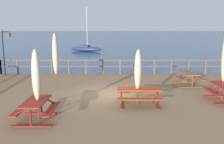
# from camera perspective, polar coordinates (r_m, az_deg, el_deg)

# --- Properties ---
(ground_plane) EXTENTS (600.00, 600.00, 0.00)m
(ground_plane) POSITION_cam_1_polar(r_m,az_deg,el_deg) (12.82, -0.01, -8.53)
(ground_plane) COLOR navy
(wooden_deck) EXTENTS (16.83, 11.25, 0.78)m
(wooden_deck) POSITION_cam_1_polar(r_m,az_deg,el_deg) (12.70, -0.01, -6.87)
(wooden_deck) COLOR #846647
(wooden_deck) RESTS_ON ground
(railing_waterside_far) EXTENTS (16.63, 0.10, 1.09)m
(railing_waterside_far) POSITION_cam_1_polar(r_m,az_deg,el_deg) (17.80, 0.05, 1.83)
(railing_waterside_far) COLOR brown
(railing_waterside_far) RESTS_ON wooden_deck
(picnic_table_back_right) EXTENTS (1.54, 1.81, 0.78)m
(picnic_table_back_right) POSITION_cam_1_polar(r_m,az_deg,el_deg) (15.06, 17.82, -0.93)
(picnic_table_back_right) COLOR brown
(picnic_table_back_right) RESTS_ON wooden_deck
(picnic_table_mid_left) EXTENTS (1.40, 1.63, 0.78)m
(picnic_table_mid_left) POSITION_cam_1_polar(r_m,az_deg,el_deg) (9.36, -17.46, -7.75)
(picnic_table_mid_left) COLOR maroon
(picnic_table_mid_left) RESTS_ON wooden_deck
(picnic_table_back_left) EXTENTS (1.94, 1.43, 0.78)m
(picnic_table_back_left) POSITION_cam_1_polar(r_m,az_deg,el_deg) (10.73, 6.55, -4.95)
(picnic_table_back_left) COLOR #993819
(picnic_table_back_left) RESTS_ON wooden_deck
(patio_umbrella_short_back) EXTENTS (0.32, 0.32, 3.13)m
(patio_umbrella_short_back) POSITION_cam_1_polar(r_m,az_deg,el_deg) (13.32, -13.17, 4.12)
(patio_umbrella_short_back) COLOR #4C3828
(patio_umbrella_short_back) RESTS_ON wooden_deck
(patio_umbrella_tall_front) EXTENTS (0.32, 0.32, 2.66)m
(patio_umbrella_tall_front) POSITION_cam_1_polar(r_m,az_deg,el_deg) (9.14, -17.43, -0.78)
(patio_umbrella_tall_front) COLOR #4C3828
(patio_umbrella_tall_front) RESTS_ON wooden_deck
(patio_umbrella_tall_mid_right) EXTENTS (0.32, 0.32, 2.50)m
(patio_umbrella_tall_mid_right) POSITION_cam_1_polar(r_m,az_deg,el_deg) (10.51, 6.36, 0.48)
(patio_umbrella_tall_mid_right) COLOR #4C3828
(patio_umbrella_tall_mid_right) RESTS_ON wooden_deck
(lamp_post_hooked) EXTENTS (0.67, 0.30, 3.20)m
(lamp_post_hooked) POSITION_cam_1_polar(r_m,az_deg,el_deg) (18.65, -23.88, 5.63)
(lamp_post_hooked) COLOR black
(lamp_post_hooked) RESTS_ON wooden_deck
(sailboat_distant) EXTENTS (6.21, 3.62, 7.72)m
(sailboat_distant) POSITION_cam_1_polar(r_m,az_deg,el_deg) (43.30, -6.10, 5.57)
(sailboat_distant) COLOR navy
(sailboat_distant) RESTS_ON ground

